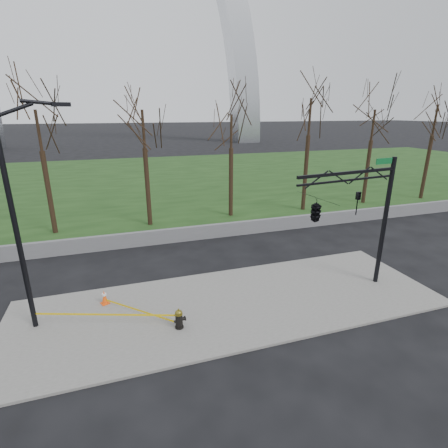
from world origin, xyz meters
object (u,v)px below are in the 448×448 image
object	(u,v)px
traffic_cone	(104,297)
street_light	(20,208)
fire_hydrant	(179,319)
traffic_signal_mast	(331,207)

from	to	relation	value
traffic_cone	street_light	xyz separation A→B (m)	(-2.28, -0.77, 4.29)
traffic_cone	street_light	world-z (taller)	street_light
fire_hydrant	street_light	size ratio (longest dim) A/B	0.10
fire_hydrant	traffic_cone	xyz separation A→B (m)	(-2.68, 2.63, -0.06)
fire_hydrant	traffic_cone	size ratio (longest dim) A/B	1.31
street_light	traffic_cone	bearing A→B (deg)	1.62
fire_hydrant	traffic_signal_mast	world-z (taller)	traffic_signal_mast
street_light	traffic_signal_mast	distance (m)	11.48
traffic_signal_mast	traffic_cone	bearing A→B (deg)	158.80
traffic_signal_mast	fire_hydrant	bearing A→B (deg)	175.96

